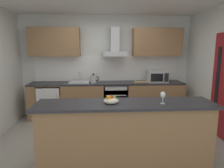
{
  "coord_description": "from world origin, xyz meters",
  "views": [
    {
      "loc": [
        -0.19,
        -3.51,
        1.74
      ],
      "look_at": [
        0.06,
        0.4,
        1.05
      ],
      "focal_mm": 31.96,
      "sensor_mm": 36.0,
      "label": 1
    }
  ],
  "objects_px": {
    "fruit_bowl": "(111,100)",
    "chopping_board": "(141,82)",
    "kettle": "(93,79)",
    "sink": "(80,82)",
    "refrigerator": "(51,102)",
    "range_hood": "(115,47)",
    "microwave": "(157,76)",
    "wine_glass": "(163,95)",
    "oven": "(115,99)"
  },
  "relations": [
    {
      "from": "wine_glass",
      "to": "fruit_bowl",
      "type": "height_order",
      "value": "wine_glass"
    },
    {
      "from": "refrigerator",
      "to": "microwave",
      "type": "height_order",
      "value": "microwave"
    },
    {
      "from": "refrigerator",
      "to": "kettle",
      "type": "xyz_separation_m",
      "value": [
        1.08,
        -0.03,
        0.58
      ]
    },
    {
      "from": "refrigerator",
      "to": "sink",
      "type": "relative_size",
      "value": 1.7
    },
    {
      "from": "oven",
      "to": "kettle",
      "type": "height_order",
      "value": "kettle"
    },
    {
      "from": "refrigerator",
      "to": "kettle",
      "type": "distance_m",
      "value": 1.23
    },
    {
      "from": "wine_glass",
      "to": "chopping_board",
      "type": "xyz_separation_m",
      "value": [
        0.14,
        2.21,
        -0.17
      ]
    },
    {
      "from": "refrigerator",
      "to": "microwave",
      "type": "xyz_separation_m",
      "value": [
        2.7,
        -0.03,
        0.62
      ]
    },
    {
      "from": "range_hood",
      "to": "chopping_board",
      "type": "bearing_deg",
      "value": -13.17
    },
    {
      "from": "fruit_bowl",
      "to": "chopping_board",
      "type": "bearing_deg",
      "value": 67.37
    },
    {
      "from": "microwave",
      "to": "wine_glass",
      "type": "height_order",
      "value": "microwave"
    },
    {
      "from": "sink",
      "to": "range_hood",
      "type": "bearing_deg",
      "value": 7.5
    },
    {
      "from": "refrigerator",
      "to": "range_hood",
      "type": "bearing_deg",
      "value": 4.64
    },
    {
      "from": "chopping_board",
      "to": "kettle",
      "type": "bearing_deg",
      "value": -179.52
    },
    {
      "from": "microwave",
      "to": "sink",
      "type": "height_order",
      "value": "microwave"
    },
    {
      "from": "oven",
      "to": "refrigerator",
      "type": "relative_size",
      "value": 0.94
    },
    {
      "from": "range_hood",
      "to": "wine_glass",
      "type": "height_order",
      "value": "range_hood"
    },
    {
      "from": "refrigerator",
      "to": "range_hood",
      "type": "relative_size",
      "value": 1.18
    },
    {
      "from": "oven",
      "to": "wine_glass",
      "type": "distance_m",
      "value": 2.37
    },
    {
      "from": "sink",
      "to": "chopping_board",
      "type": "distance_m",
      "value": 1.56
    },
    {
      "from": "oven",
      "to": "kettle",
      "type": "distance_m",
      "value": 0.77
    },
    {
      "from": "microwave",
      "to": "wine_glass",
      "type": "distance_m",
      "value": 2.27
    },
    {
      "from": "kettle",
      "to": "range_hood",
      "type": "relative_size",
      "value": 0.4
    },
    {
      "from": "wine_glass",
      "to": "fruit_bowl",
      "type": "relative_size",
      "value": 0.81
    },
    {
      "from": "fruit_bowl",
      "to": "chopping_board",
      "type": "distance_m",
      "value": 2.31
    },
    {
      "from": "range_hood",
      "to": "chopping_board",
      "type": "xyz_separation_m",
      "value": [
        0.65,
        -0.15,
        -0.88
      ]
    },
    {
      "from": "microwave",
      "to": "fruit_bowl",
      "type": "relative_size",
      "value": 2.27
    },
    {
      "from": "refrigerator",
      "to": "chopping_board",
      "type": "xyz_separation_m",
      "value": [
        2.29,
        -0.02,
        0.49
      ]
    },
    {
      "from": "kettle",
      "to": "chopping_board",
      "type": "height_order",
      "value": "kettle"
    },
    {
      "from": "range_hood",
      "to": "refrigerator",
      "type": "bearing_deg",
      "value": -175.36
    },
    {
      "from": "oven",
      "to": "sink",
      "type": "distance_m",
      "value": 1.02
    },
    {
      "from": "microwave",
      "to": "fruit_bowl",
      "type": "height_order",
      "value": "microwave"
    },
    {
      "from": "oven",
      "to": "refrigerator",
      "type": "bearing_deg",
      "value": -179.9
    },
    {
      "from": "refrigerator",
      "to": "fruit_bowl",
      "type": "height_order",
      "value": "fruit_bowl"
    },
    {
      "from": "oven",
      "to": "chopping_board",
      "type": "distance_m",
      "value": 0.8
    },
    {
      "from": "wine_glass",
      "to": "fruit_bowl",
      "type": "bearing_deg",
      "value": 174.43
    },
    {
      "from": "sink",
      "to": "range_hood",
      "type": "height_order",
      "value": "range_hood"
    },
    {
      "from": "range_hood",
      "to": "chopping_board",
      "type": "distance_m",
      "value": 1.1
    },
    {
      "from": "range_hood",
      "to": "wine_glass",
      "type": "distance_m",
      "value": 2.51
    },
    {
      "from": "oven",
      "to": "chopping_board",
      "type": "xyz_separation_m",
      "value": [
        0.65,
        -0.02,
        0.45
      ]
    },
    {
      "from": "kettle",
      "to": "range_hood",
      "type": "height_order",
      "value": "range_hood"
    },
    {
      "from": "range_hood",
      "to": "fruit_bowl",
      "type": "height_order",
      "value": "range_hood"
    },
    {
      "from": "wine_glass",
      "to": "range_hood",
      "type": "bearing_deg",
      "value": 102.22
    },
    {
      "from": "fruit_bowl",
      "to": "refrigerator",
      "type": "bearing_deg",
      "value": 122.97
    },
    {
      "from": "sink",
      "to": "chopping_board",
      "type": "relative_size",
      "value": 1.47
    },
    {
      "from": "refrigerator",
      "to": "chopping_board",
      "type": "bearing_deg",
      "value": -0.53
    },
    {
      "from": "kettle",
      "to": "sink",
      "type": "bearing_deg",
      "value": 172.75
    },
    {
      "from": "sink",
      "to": "wine_glass",
      "type": "bearing_deg",
      "value": -57.8
    },
    {
      "from": "microwave",
      "to": "range_hood",
      "type": "distance_m",
      "value": 1.31
    },
    {
      "from": "oven",
      "to": "sink",
      "type": "relative_size",
      "value": 1.6
    }
  ]
}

